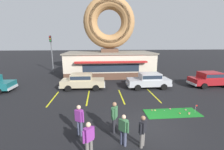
# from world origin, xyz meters

# --- Properties ---
(ground_plane) EXTENTS (160.00, 160.00, 0.00)m
(ground_plane) POSITION_xyz_m (0.00, 0.00, 0.00)
(ground_plane) COLOR black
(donut_shop_building) EXTENTS (12.30, 6.75, 10.96)m
(donut_shop_building) POSITION_xyz_m (-1.23, 13.94, 3.74)
(donut_shop_building) COLOR brown
(donut_shop_building) RESTS_ON ground
(putting_mat) EXTENTS (3.75, 1.38, 0.03)m
(putting_mat) POSITION_xyz_m (2.20, 1.47, 0.01)
(putting_mat) COLOR #197523
(putting_mat) RESTS_ON ground
(mini_donut_near_left) EXTENTS (0.13, 0.13, 0.04)m
(mini_donut_near_left) POSITION_xyz_m (3.26, 1.17, 0.05)
(mini_donut_near_left) COLOR #E5C666
(mini_donut_near_left) RESTS_ON putting_mat
(mini_donut_near_right) EXTENTS (0.13, 0.13, 0.04)m
(mini_donut_near_right) POSITION_xyz_m (2.69, 1.32, 0.05)
(mini_donut_near_right) COLOR #D17F47
(mini_donut_near_right) RESTS_ON putting_mat
(mini_donut_mid_left) EXTENTS (0.13, 0.13, 0.04)m
(mini_donut_mid_left) POSITION_xyz_m (2.36, 2.05, 0.05)
(mini_donut_mid_left) COLOR #D8667F
(mini_donut_mid_left) RESTS_ON putting_mat
(mini_donut_mid_centre) EXTENTS (0.13, 0.13, 0.04)m
(mini_donut_mid_centre) POSITION_xyz_m (3.38, 1.79, 0.05)
(mini_donut_mid_centre) COLOR #D8667F
(mini_donut_mid_centre) RESTS_ON putting_mat
(mini_donut_mid_right) EXTENTS (0.13, 0.13, 0.04)m
(mini_donut_mid_right) POSITION_xyz_m (3.36, 1.31, 0.05)
(mini_donut_mid_right) COLOR #D8667F
(mini_donut_mid_right) RESTS_ON putting_mat
(mini_donut_far_left) EXTENTS (0.13, 0.13, 0.04)m
(mini_donut_far_left) POSITION_xyz_m (1.16, 1.92, 0.05)
(mini_donut_far_left) COLOR #E5C666
(mini_donut_far_left) RESTS_ON putting_mat
(mini_donut_far_centre) EXTENTS (0.13, 0.13, 0.04)m
(mini_donut_far_centre) POSITION_xyz_m (0.95, 1.96, 0.05)
(mini_donut_far_centre) COLOR #A5724C
(mini_donut_far_centre) RESTS_ON putting_mat
(golf_ball) EXTENTS (0.04, 0.04, 0.04)m
(golf_ball) POSITION_xyz_m (1.79, 1.79, 0.05)
(golf_ball) COLOR white
(golf_ball) RESTS_ON putting_mat
(putting_flag_pin) EXTENTS (0.13, 0.01, 0.55)m
(putting_flag_pin) POSITION_xyz_m (3.86, 1.39, 0.44)
(putting_flag_pin) COLOR silver
(putting_flag_pin) RESTS_ON putting_mat
(car_red) EXTENTS (4.61, 2.09, 1.60)m
(car_red) POSITION_xyz_m (9.37, 7.27, 0.87)
(car_red) COLOR maroon
(car_red) RESTS_ON ground
(car_silver) EXTENTS (4.58, 2.02, 1.60)m
(car_silver) POSITION_xyz_m (2.47, 7.31, 0.87)
(car_silver) COLOR #B2B5BA
(car_silver) RESTS_ON ground
(car_champagne) EXTENTS (4.61, 2.08, 1.60)m
(car_champagne) POSITION_xyz_m (-4.51, 7.61, 0.87)
(car_champagne) COLOR #BCAD89
(car_champagne) RESTS_ON ground
(pedestrian_blue_sweater_man) EXTENTS (0.52, 0.41, 1.70)m
(pedestrian_blue_sweater_man) POSITION_xyz_m (-3.84, -0.48, 0.95)
(pedestrian_blue_sweater_man) COLOR #474C66
(pedestrian_blue_sweater_man) RESTS_ON ground
(pedestrian_hooded_kid) EXTENTS (0.49, 0.43, 1.63)m
(pedestrian_hooded_kid) POSITION_xyz_m (-3.26, -2.06, 0.90)
(pedestrian_hooded_kid) COLOR slate
(pedestrian_hooded_kid) RESTS_ON ground
(pedestrian_leather_jacket_man) EXTENTS (0.44, 0.46, 1.57)m
(pedestrian_leather_jacket_man) POSITION_xyz_m (-1.69, -1.44, 0.86)
(pedestrian_leather_jacket_man) COLOR #474C66
(pedestrian_leather_jacket_man) RESTS_ON ground
(pedestrian_clipboard_woman) EXTENTS (0.43, 0.48, 1.58)m
(pedestrian_clipboard_woman) POSITION_xyz_m (-0.82, -1.63, 0.87)
(pedestrian_clipboard_woman) COLOR slate
(pedestrian_clipboard_woman) RESTS_ON ground
(pedestrian_beanie_man) EXTENTS (0.38, 0.55, 1.74)m
(pedestrian_beanie_man) POSITION_xyz_m (-2.00, -0.36, 0.97)
(pedestrian_beanie_man) COLOR #232328
(pedestrian_beanie_man) RESTS_ON ground
(trash_bin) EXTENTS (0.57, 0.57, 0.97)m
(trash_bin) POSITION_xyz_m (4.63, 10.80, 0.50)
(trash_bin) COLOR #1E662D
(trash_bin) RESTS_ON ground
(traffic_light_pole) EXTENTS (0.28, 0.47, 5.80)m
(traffic_light_pole) POSITION_xyz_m (-10.20, 17.00, 3.71)
(traffic_light_pole) COLOR #595B60
(traffic_light_pole) RESTS_ON ground
(parking_stripe_far_left) EXTENTS (0.12, 3.60, 0.01)m
(parking_stripe_far_left) POSITION_xyz_m (-6.80, 5.00, 0.00)
(parking_stripe_far_left) COLOR yellow
(parking_stripe_far_left) RESTS_ON ground
(parking_stripe_left) EXTENTS (0.12, 3.60, 0.01)m
(parking_stripe_left) POSITION_xyz_m (-3.80, 5.00, 0.00)
(parking_stripe_left) COLOR yellow
(parking_stripe_left) RESTS_ON ground
(parking_stripe_mid_left) EXTENTS (0.12, 3.60, 0.01)m
(parking_stripe_mid_left) POSITION_xyz_m (-0.80, 5.00, 0.00)
(parking_stripe_mid_left) COLOR yellow
(parking_stripe_mid_left) RESTS_ON ground
(parking_stripe_centre) EXTENTS (0.12, 3.60, 0.01)m
(parking_stripe_centre) POSITION_xyz_m (2.20, 5.00, 0.00)
(parking_stripe_centre) COLOR yellow
(parking_stripe_centre) RESTS_ON ground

